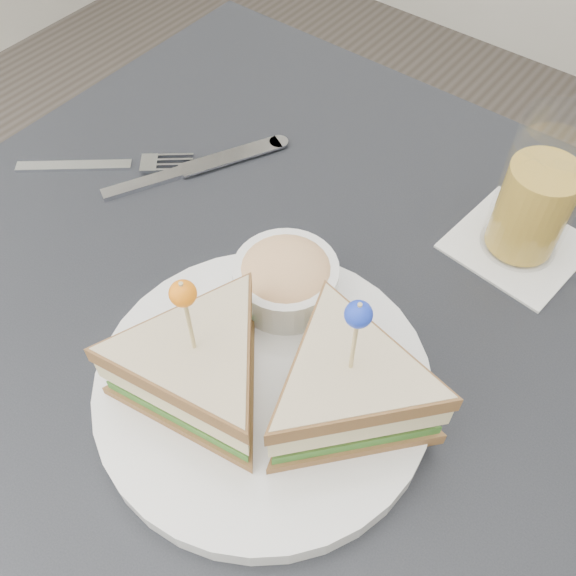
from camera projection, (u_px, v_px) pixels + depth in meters
The scene contains 6 objects.
ground_plane at pixel (280, 554), 1.17m from camera, with size 3.50×3.50×0.00m, color #3F3833.
table at pixel (274, 366), 0.64m from camera, with size 0.80×0.80×0.75m.
plate_meal at pixel (271, 370), 0.50m from camera, with size 0.36×0.36×0.16m.
cutlery_fork at pixel (114, 165), 0.70m from camera, with size 0.16×0.14×0.01m.
cutlery_knife at pixel (190, 169), 0.70m from camera, with size 0.12×0.20×0.01m.
drink_set at pixel (537, 198), 0.58m from camera, with size 0.13×0.13×0.15m.
Camera 1 is at (0.21, -0.25, 1.23)m, focal length 40.00 mm.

